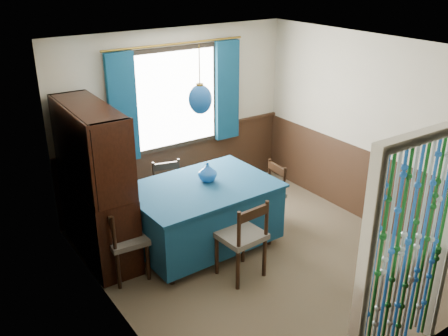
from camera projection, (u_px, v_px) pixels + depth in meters
floor at (260, 258)px, 6.03m from camera, size 4.00×4.00×0.00m
ceiling at (267, 49)px, 5.05m from camera, size 4.00×4.00×0.00m
wall_back at (175, 118)px, 7.06m from camera, size 3.60×0.00×3.60m
wall_front at (417, 241)px, 4.02m from camera, size 3.60×0.00×3.60m
wall_left at (110, 205)px, 4.61m from camera, size 0.00×4.00×4.00m
wall_right at (372, 133)px, 6.47m from camera, size 0.00×4.00×4.00m
wainscot_back at (178, 167)px, 7.34m from camera, size 3.60×0.00×3.60m
wainscot_front at (403, 315)px, 4.32m from camera, size 3.60×0.00×3.60m
wainscot_left at (119, 272)px, 4.91m from camera, size 0.00×4.00×4.00m
wainscot_right at (365, 185)px, 6.76m from camera, size 0.00×4.00×4.00m
window at (176, 98)px, 6.91m from camera, size 1.32×0.12×1.42m
doorway at (408, 258)px, 4.14m from camera, size 1.16×0.12×2.18m
dining_table at (202, 212)px, 6.09m from camera, size 1.78×1.26×0.84m
chair_near at (243, 237)px, 5.50m from camera, size 0.51×0.49×0.96m
chair_far at (170, 192)px, 6.67m from camera, size 0.51×0.50×0.86m
chair_left at (123, 240)px, 5.51m from camera, size 0.46×0.47×0.89m
chair_right at (267, 193)px, 6.64m from camera, size 0.44×0.46×0.86m
sideboard at (97, 206)px, 5.90m from camera, size 0.54×1.44×1.87m
pendant_lamp at (200, 99)px, 5.54m from camera, size 0.27×0.27×0.77m
vase_table at (208, 173)px, 6.04m from camera, size 0.26×0.26×0.22m
bowl_shelf at (104, 160)px, 5.48m from camera, size 0.25×0.25×0.05m
vase_sideboard at (89, 167)px, 6.02m from camera, size 0.20×0.20×0.18m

